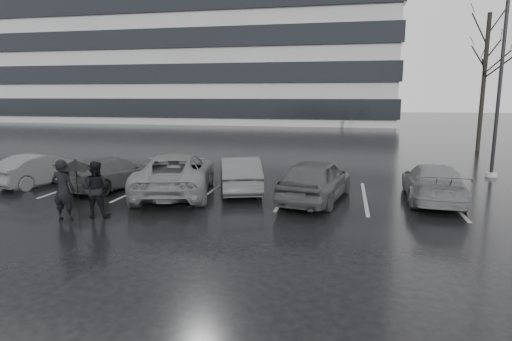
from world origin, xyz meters
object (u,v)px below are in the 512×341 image
Objects in this scene: car_east at (433,183)px; tree_north at (484,84)px; car_main at (316,180)px; pedestrian_left at (63,190)px; lamp_post at (500,85)px; pedestrian_right at (96,189)px; car_west_b at (176,174)px; car_west_a at (240,174)px; car_west_d at (42,169)px; car_west_c at (114,173)px.

tree_north is (5.38, 14.51, 3.61)m from car_east.
car_main is 2.44× the size of pedestrian_left.
lamp_post is at bearing -120.39° from car_east.
pedestrian_right is at bearing 24.51° from car_east.
car_main is 0.81× the size of car_west_b.
car_main reaches higher than car_west_a.
car_west_a is 2.34m from car_west_b.
car_main is at bearing 165.59° from car_west_b.
lamp_post is at bearing -171.24° from car_west_a.
tree_north reaches higher than car_west_d.
car_main is 1.04× the size of car_west_c.
car_main is 7.76m from car_west_c.
car_west_c is at bearing 4.73° from car_east.
car_west_b is 0.63× the size of tree_north.
car_west_c is at bearing -11.73° from car_west_a.
pedestrian_right is at bearing 33.38° from car_west_a.
pedestrian_left is (-4.05, -4.66, 0.23)m from car_west_a.
car_east is 11.75m from pedestrian_left.
car_west_d is at bearing -14.54° from car_west_a.
car_main is 3.04m from car_west_a.
pedestrian_right is (4.74, -3.70, 0.21)m from car_west_d.
pedestrian_right is (-1.18, -3.27, 0.09)m from car_west_b.
car_west_a is 11.84m from lamp_post.
car_main is at bearing -161.34° from pedestrian_right.
pedestrian_right is (-10.12, -4.03, 0.20)m from car_east.
lamp_post is (18.26, 5.51, 3.35)m from car_west_d.
car_west_d is 2.28× the size of pedestrian_right.
lamp_post reaches higher than car_west_c.
car_main is at bearing 144.34° from car_west_a.
car_west_b is at bearing -122.92° from pedestrian_left.
car_west_a is 0.95× the size of car_west_c.
tree_north is at bearing -107.52° from car_east.
car_west_b is at bearing 11.14° from car_main.
car_west_b is at bearing -154.26° from lamp_post.
car_east is 10.90m from pedestrian_right.
pedestrian_right is at bearing -129.90° from tree_north.
car_west_d is at bearing -163.20° from lamp_post.
car_west_b is at bearing 4.43° from car_west_a.
tree_north is (12.16, 14.39, 3.59)m from car_west_a.
car_west_b is (-5.05, 0.05, 0.01)m from car_main.
car_west_d is at bearing -17.96° from car_west_b.
car_east is 7.04m from lamp_post.
car_west_c is 0.95× the size of car_east.
car_east is at bearing -110.33° from tree_north.
car_west_b is at bearing 7.68° from car_east.
car_west_c is at bearing -85.28° from pedestrian_left.
car_west_b is 0.62× the size of lamp_post.
car_main reaches higher than car_west_d.
car_west_c is 0.49× the size of tree_north.
car_west_c is at bearing -166.64° from car_west_d.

